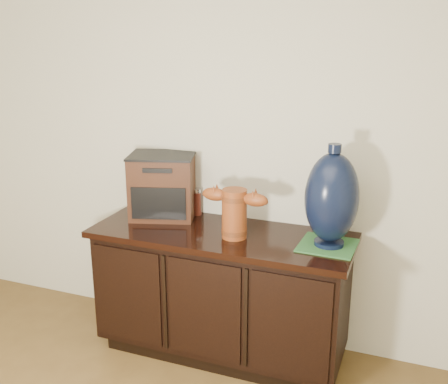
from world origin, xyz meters
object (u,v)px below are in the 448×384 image
at_px(sideboard, 222,292).
at_px(lamp_base, 332,198).
at_px(tv_radio, 163,186).
at_px(spray_can, 197,202).
at_px(terracotta_vessel, 234,211).

distance_m(sideboard, lamp_base, 0.86).
height_order(sideboard, tv_radio, tv_radio).
bearing_deg(lamp_base, spray_can, 165.95).
bearing_deg(tv_radio, lamp_base, -23.56).
bearing_deg(sideboard, spray_can, 138.07).
xyz_separation_m(terracotta_vessel, spray_can, (-0.34, 0.27, -0.07)).
distance_m(terracotta_vessel, lamp_base, 0.52).
bearing_deg(terracotta_vessel, tv_radio, 165.00).
distance_m(sideboard, spray_can, 0.56).
distance_m(terracotta_vessel, tv_radio, 0.55).
height_order(sideboard, spray_can, spray_can).
height_order(terracotta_vessel, tv_radio, tv_radio).
bearing_deg(spray_can, sideboard, -41.93).
xyz_separation_m(sideboard, terracotta_vessel, (0.09, -0.05, 0.52)).
bearing_deg(lamp_base, sideboard, -178.85).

